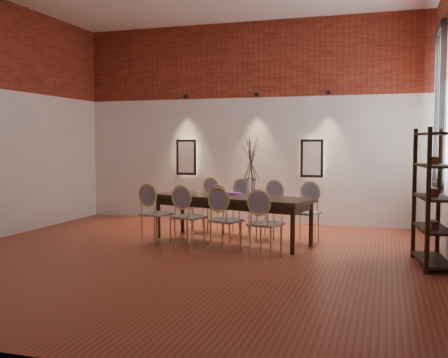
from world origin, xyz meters
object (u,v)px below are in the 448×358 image
(shelving_rack, at_px, (434,197))
(chair_near_d, at_px, (266,224))
(chair_far_c, at_px, (269,210))
(chair_near_c, at_px, (226,220))
(dining_table, at_px, (231,219))
(bowl, at_px, (218,190))
(chair_near_b, at_px, (189,217))
(chair_far_b, at_px, (236,207))
(book, at_px, (232,194))
(chair_far_a, at_px, (205,205))
(chair_far_d, at_px, (305,213))
(chair_near_a, at_px, (156,214))
(vase, at_px, (251,188))

(shelving_rack, bearing_deg, chair_near_d, 176.76)
(chair_far_c, distance_m, shelving_rack, 2.86)
(chair_near_c, bearing_deg, dining_table, 115.04)
(chair_near_c, height_order, bowl, chair_near_c)
(chair_near_b, distance_m, chair_far_b, 1.40)
(chair_near_b, height_order, chair_near_c, same)
(chair_near_b, relative_size, book, 3.62)
(chair_far_a, distance_m, chair_far_d, 1.97)
(dining_table, relative_size, bowl, 10.92)
(shelving_rack, bearing_deg, chair_near_b, 169.85)
(chair_far_b, distance_m, chair_far_c, 0.66)
(chair_near_a, distance_m, chair_far_d, 2.42)
(chair_near_a, relative_size, shelving_rack, 0.52)
(chair_near_a, xyz_separation_m, book, (1.07, 0.67, 0.30))
(dining_table, xyz_separation_m, chair_far_d, (1.13, 0.43, 0.09))
(chair_near_d, xyz_separation_m, chair_far_d, (0.35, 1.36, 0.00))
(chair_far_a, height_order, bowl, chair_far_a)
(chair_far_d, bearing_deg, chair_near_a, 35.50)
(chair_near_d, height_order, book, chair_near_d)
(vase, bearing_deg, book, 141.01)
(chair_far_d, xyz_separation_m, book, (-1.19, -0.19, 0.30))
(chair_far_d, bearing_deg, vase, 48.16)
(chair_near_a, distance_m, vase, 1.57)
(vase, bearing_deg, shelving_rack, -14.63)
(chair_near_a, bearing_deg, bowl, 40.80)
(chair_far_b, bearing_deg, chair_near_d, 133.06)
(shelving_rack, bearing_deg, chair_far_a, 148.35)
(dining_table, xyz_separation_m, chair_near_c, (0.14, -0.76, 0.09))
(dining_table, height_order, bowl, bowl)
(bowl, bearing_deg, chair_far_c, 38.94)
(chair_near_d, xyz_separation_m, chair_far_a, (-1.55, 1.85, 0.00))
(chair_far_b, xyz_separation_m, chair_far_c, (0.63, -0.16, 0.00))
(bowl, bearing_deg, chair_near_d, -42.82)
(chair_near_d, bearing_deg, shelving_rack, 18.54)
(chair_near_c, bearing_deg, chair_far_a, 133.06)
(chair_near_d, height_order, chair_far_b, same)
(shelving_rack, bearing_deg, chair_far_d, 139.51)
(chair_near_a, distance_m, shelving_rack, 4.13)
(chair_near_c, distance_m, chair_far_b, 1.55)
(chair_near_b, bearing_deg, chair_far_b, 90.00)
(vase, bearing_deg, chair_near_a, -166.90)
(chair_far_a, distance_m, bowl, 1.13)
(vase, height_order, shelving_rack, shelving_rack)
(vase, xyz_separation_m, bowl, (-0.58, 0.10, -0.06))
(dining_table, distance_m, shelving_rack, 3.11)
(chair_far_b, height_order, shelving_rack, shelving_rack)
(chair_near_c, bearing_deg, chair_near_b, 180.00)
(dining_table, relative_size, chair_far_c, 2.79)
(chair_near_a, xyz_separation_m, chair_far_a, (0.35, 1.36, 0.00))
(chair_near_d, xyz_separation_m, bowl, (-1.01, 0.93, 0.37))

